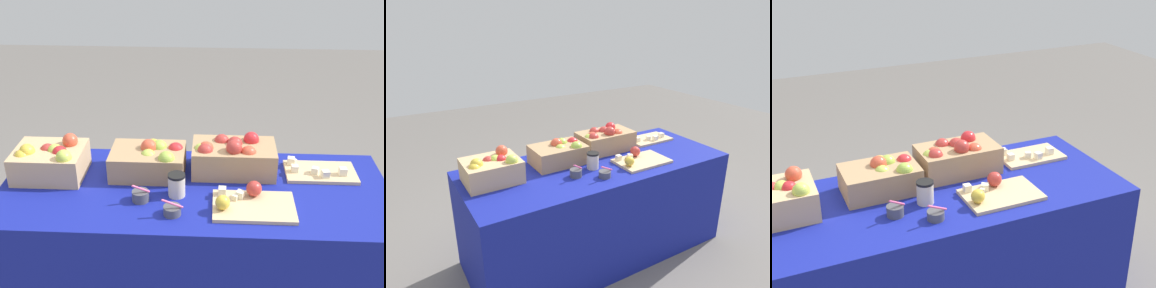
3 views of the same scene
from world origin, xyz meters
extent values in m
cube|color=navy|center=(0.00, 0.00, 0.37)|extent=(1.90, 0.76, 0.74)
cube|color=tan|center=(-0.73, 0.09, 0.81)|extent=(0.34, 0.28, 0.14)
sphere|color=#D14C33|center=(-0.64, 0.15, 0.90)|extent=(0.08, 0.08, 0.08)
sphere|color=red|center=(-0.67, 0.07, 0.87)|extent=(0.08, 0.08, 0.08)
sphere|color=gold|center=(-0.85, 0.04, 0.87)|extent=(0.08, 0.08, 0.08)
sphere|color=#99B742|center=(-0.82, 0.05, 0.86)|extent=(0.08, 0.08, 0.08)
sphere|color=#B2C64C|center=(-0.63, 0.00, 0.89)|extent=(0.08, 0.08, 0.08)
sphere|color=#B2332D|center=(-0.74, 0.11, 0.87)|extent=(0.08, 0.08, 0.08)
sphere|color=#B2C64C|center=(-0.70, 0.09, 0.87)|extent=(0.08, 0.08, 0.08)
sphere|color=gold|center=(-0.83, 0.06, 0.89)|extent=(0.08, 0.08, 0.08)
cube|color=tan|center=(-0.24, 0.13, 0.81)|extent=(0.37, 0.25, 0.13)
sphere|color=#D14C33|center=(-0.24, 0.16, 0.88)|extent=(0.08, 0.08, 0.08)
sphere|color=#99B742|center=(-0.14, 0.05, 0.87)|extent=(0.08, 0.08, 0.08)
sphere|color=#99B742|center=(-0.19, 0.17, 0.86)|extent=(0.08, 0.08, 0.08)
sphere|color=#B2332D|center=(-0.23, 0.16, 0.86)|extent=(0.08, 0.08, 0.08)
sphere|color=gold|center=(-0.22, 0.19, 0.86)|extent=(0.08, 0.08, 0.08)
sphere|color=red|center=(-0.10, 0.17, 0.86)|extent=(0.08, 0.08, 0.08)
sphere|color=#B2C64C|center=(-0.23, 0.10, 0.85)|extent=(0.08, 0.08, 0.08)
cube|color=tan|center=(0.19, 0.17, 0.81)|extent=(0.42, 0.24, 0.15)
sphere|color=#B2332D|center=(0.20, 0.20, 0.88)|extent=(0.08, 0.08, 0.08)
sphere|color=#D14C33|center=(0.05, 0.14, 0.88)|extent=(0.08, 0.08, 0.08)
sphere|color=#B2332D|center=(0.13, 0.23, 0.88)|extent=(0.08, 0.08, 0.08)
sphere|color=#B2C64C|center=(0.03, 0.14, 0.87)|extent=(0.08, 0.08, 0.08)
sphere|color=#B2332D|center=(0.19, 0.14, 0.86)|extent=(0.08, 0.08, 0.08)
sphere|color=#D14C33|center=(0.26, 0.11, 0.88)|extent=(0.08, 0.08, 0.08)
sphere|color=red|center=(0.28, 0.23, 0.89)|extent=(0.08, 0.08, 0.08)
sphere|color=#B2332D|center=(0.19, 0.11, 0.90)|extent=(0.08, 0.08, 0.08)
sphere|color=#B2332D|center=(0.05, 0.12, 0.88)|extent=(0.08, 0.08, 0.08)
cube|color=#D1B284|center=(0.28, -0.16, 0.75)|extent=(0.37, 0.24, 0.02)
sphere|color=gold|center=(0.14, -0.20, 0.79)|extent=(0.07, 0.07, 0.07)
cube|color=beige|center=(0.14, -0.08, 0.78)|extent=(0.04, 0.04, 0.04)
cube|color=beige|center=(0.20, -0.12, 0.77)|extent=(0.03, 0.03, 0.02)
cube|color=beige|center=(0.22, -0.10, 0.78)|extent=(0.05, 0.05, 0.03)
sphere|color=#B2332D|center=(0.28, -0.08, 0.79)|extent=(0.07, 0.07, 0.07)
cube|color=#D1B284|center=(0.64, 0.17, 0.75)|extent=(0.36, 0.21, 0.02)
cube|color=beige|center=(0.51, 0.24, 0.77)|extent=(0.04, 0.04, 0.03)
cube|color=beige|center=(0.60, 0.14, 0.77)|extent=(0.04, 0.04, 0.03)
cube|color=beige|center=(0.74, 0.14, 0.78)|extent=(0.04, 0.04, 0.04)
cube|color=beige|center=(0.49, 0.23, 0.78)|extent=(0.04, 0.04, 0.04)
cube|color=beige|center=(0.50, 0.15, 0.78)|extent=(0.03, 0.03, 0.03)
cube|color=beige|center=(0.65, 0.11, 0.78)|extent=(0.04, 0.04, 0.04)
cylinder|color=#4C4C51|center=(-0.09, -0.23, 0.76)|extent=(0.08, 0.08, 0.04)
cylinder|color=#EA598C|center=(-0.08, -0.24, 0.81)|extent=(0.10, 0.03, 0.05)
cylinder|color=#4C4C51|center=(-0.24, -0.12, 0.77)|extent=(0.08, 0.08, 0.05)
cylinder|color=#EA598C|center=(-0.24, -0.14, 0.81)|extent=(0.08, 0.04, 0.06)
cylinder|color=beige|center=(-0.08, -0.07, 0.79)|extent=(0.08, 0.08, 0.10)
cylinder|color=black|center=(-0.08, -0.07, 0.85)|extent=(0.08, 0.08, 0.01)
camera|label=1|loc=(0.10, -2.03, 2.02)|focal=46.06mm
camera|label=2|loc=(-1.29, -1.90, 1.73)|focal=32.80mm
camera|label=3|loc=(-0.80, -2.14, 2.00)|focal=49.42mm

